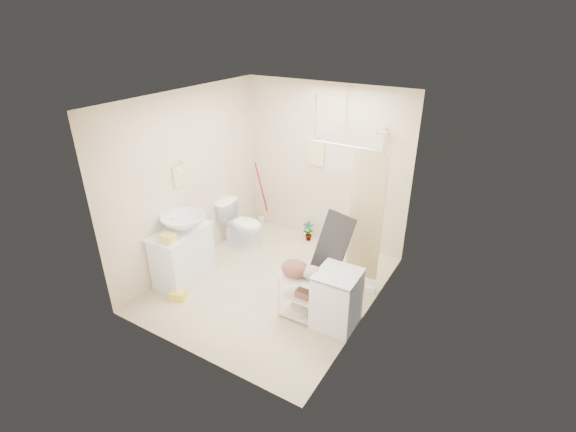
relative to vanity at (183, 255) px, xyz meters
The scene contains 23 objects.
floor 1.33m from the vanity, 24.51° to the left, with size 3.20×3.20×0.00m, color beige.
ceiling 2.55m from the vanity, 24.51° to the left, with size 2.80×3.20×0.04m, color silver.
wall_back 2.59m from the vanity, 61.41° to the left, with size 2.80×0.04×2.60m, color beige.
wall_front 1.82m from the vanity, 42.72° to the right, with size 2.80×0.04×2.60m, color beige.
wall_left 1.08m from the vanity, 114.41° to the left, with size 0.04×3.20×2.60m, color beige.
wall_right 2.77m from the vanity, 11.67° to the left, with size 0.04×3.20×2.60m, color beige.
vanity is the anchor object (origin of this frame).
sink 0.50m from the vanity, 68.15° to the left, with size 0.61×0.61×0.21m, color silver.
counter_basket 0.55m from the vanity, 73.02° to the right, with size 0.20×0.15×0.11m, color gold.
floor_basket 0.58m from the vanity, 58.22° to the right, with size 0.29×0.22×0.16m, color yellow.
toilet 1.25m from the vanity, 84.48° to the left, with size 0.42×0.74×0.75m, color white.
mop 2.04m from the vanity, 91.13° to the left, with size 0.11×0.11×1.20m, color #A90612, non-canonical shape.
potted_plant_a 2.17m from the vanity, 62.40° to the left, with size 0.19×0.13×0.35m, color brown.
potted_plant_b 2.41m from the vanity, 53.02° to the left, with size 0.20×0.16×0.37m, color brown.
hanging_towel 2.59m from the vanity, 64.41° to the left, with size 0.28×0.03×0.42m, color beige.
towel_ring 1.15m from the vanity, 123.79° to the left, with size 0.04×0.22×0.34m, color #E3D88C, non-canonical shape.
tp_holder 0.69m from the vanity, 109.06° to the left, with size 0.08×0.12×0.14m, color white, non-canonical shape.
shower 2.64m from the vanity, 38.15° to the left, with size 1.10×1.10×2.10m, color white, non-canonical shape.
shampoo_bottle_a 2.91m from the vanity, 48.81° to the left, with size 0.09×0.09×0.23m, color silver.
shampoo_bottle_b 2.95m from the vanity, 47.69° to the left, with size 0.07×0.07×0.16m, color #3C63AA.
washing_machine 2.31m from the vanity, ahead, with size 0.50×0.52×0.74m, color silver.
laundry_rack 1.87m from the vanity, ahead, with size 0.52×0.31×0.72m, color silver, non-canonical shape.
ironing_board 2.10m from the vanity, 13.96° to the left, with size 0.38×0.11×1.35m, color black, non-canonical shape.
Camera 1 is at (2.74, -4.12, 3.51)m, focal length 26.00 mm.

